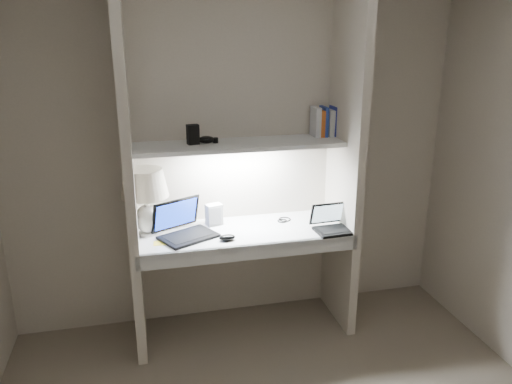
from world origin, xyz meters
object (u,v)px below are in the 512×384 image
object	(u,v)px
laptop_main	(184,228)
speaker	(214,215)
laptop_netbook	(333,224)
book_row	(326,122)
table_lamp	(145,191)

from	to	relation	value
laptop_main	speaker	xyz separation A→B (m)	(0.23, 0.15, 0.02)
laptop_netbook	book_row	xyz separation A→B (m)	(0.04, 0.32, 0.65)
speaker	book_row	distance (m)	1.03
table_lamp	speaker	bearing A→B (deg)	8.80
table_lamp	speaker	distance (m)	0.52
table_lamp	laptop_netbook	world-z (taller)	table_lamp
book_row	laptop_netbook	bearing A→B (deg)	-96.85
speaker	table_lamp	bearing A→B (deg)	172.67
table_lamp	speaker	xyz separation A→B (m)	(0.46, 0.07, -0.23)
laptop_netbook	speaker	size ratio (longest dim) A/B	1.90
speaker	book_row	world-z (taller)	book_row
table_lamp	laptop_main	bearing A→B (deg)	-17.95
speaker	laptop_netbook	bearing A→B (deg)	-35.80
table_lamp	laptop_netbook	distance (m)	1.29
laptop_main	book_row	size ratio (longest dim) A/B	2.16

